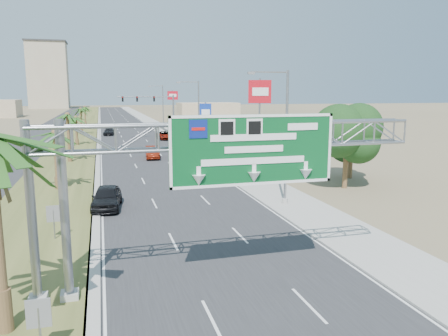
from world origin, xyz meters
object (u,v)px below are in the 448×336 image
sign_gantry (215,149)px  pole_sign_red_far (173,99)px  car_left_lane (107,198)px  pole_sign_red_near (260,98)px  car_mid_lane (152,152)px  pole_sign_blue (205,114)px  store_building (261,129)px  car_right_lane (165,135)px  signal_mast (162,113)px  car_far (109,132)px

sign_gantry → pole_sign_red_far: pole_sign_red_far is taller
car_left_lane → pole_sign_red_near: size_ratio=0.49×
pole_sign_red_far → car_left_lane: bearing=-103.6°
car_mid_lane → pole_sign_blue: bearing=60.5°
store_building → car_right_lane: bearing=162.7°
car_mid_lane → pole_sign_red_near: pole_sign_red_near is taller
signal_mast → pole_sign_red_far: size_ratio=1.15×
car_far → pole_sign_red_near: size_ratio=0.48×
car_right_lane → pole_sign_red_near: bearing=-82.9°
car_mid_lane → car_right_lane: 23.21m
sign_gantry → pole_sign_red_near: pole_sign_red_near is taller
signal_mast → pole_sign_red_near: 36.43m
sign_gantry → pole_sign_red_far: (10.35, 75.83, 1.01)m
signal_mast → car_left_lane: (-10.67, -47.49, -4.02)m
pole_sign_red_far → car_far: bearing=-165.3°
car_mid_lane → car_far: car_mid_lane is taller
car_far → pole_sign_red_near: (14.76, -46.14, 7.16)m
car_left_lane → car_right_lane: 47.95m
store_building → car_mid_lane: (-21.44, -17.52, -1.20)m
pole_sign_blue → signal_mast: bearing=132.3°
car_far → pole_sign_red_far: 15.31m
signal_mast → car_far: 14.48m
car_left_lane → pole_sign_red_near: (16.09, 11.59, 7.02)m
pole_sign_blue → pole_sign_red_far: bearing=96.2°
pole_sign_red_near → pole_sign_red_far: bearing=91.5°
car_left_lane → pole_sign_red_far: (14.79, 61.27, 6.24)m
sign_gantry → car_mid_lane: 38.94m
car_left_lane → pole_sign_blue: pole_sign_blue is taller
store_building → pole_sign_red_near: 32.56m
car_mid_lane → sign_gantry: bearing=-88.3°
car_mid_lane → pole_sign_red_far: 38.80m
car_left_lane → pole_sign_red_far: size_ratio=0.55×
sign_gantry → pole_sign_red_near: bearing=66.0°
store_building → signal_mast: bearing=160.5°
pole_sign_red_near → pole_sign_blue: 29.08m
sign_gantry → store_building: (23.06, 56.07, -4.06)m
signal_mast → car_right_lane: bearing=-68.5°
store_building → pole_sign_blue: size_ratio=2.65×
signal_mast → pole_sign_blue: signal_mast is taller
store_building → pole_sign_red_far: 24.03m
car_far → pole_sign_red_near: pole_sign_red_near is taller
store_building → pole_sign_red_far: bearing=122.8°
sign_gantry → store_building: 60.77m
car_right_lane → pole_sign_red_near: (5.09, -35.08, 7.11)m
signal_mast → store_building: bearing=-19.5°
pole_sign_red_near → sign_gantry: bearing=-114.0°
car_far → pole_sign_blue: 23.69m
car_far → pole_sign_red_far: size_ratio=0.54×
car_left_lane → pole_sign_red_near: 21.03m
store_building → pole_sign_blue: pole_sign_blue is taller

